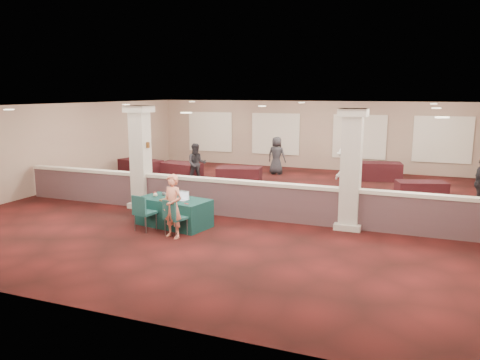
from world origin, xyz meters
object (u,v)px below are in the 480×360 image
at_px(far_table_back_center, 240,175).
at_px(attendee_a, 197,164).
at_px(conf_chair_main, 173,215).
at_px(conf_chair_side, 143,210).
at_px(far_table_back_left, 181,171).
at_px(far_table_back_right, 378,171).
at_px(far_table_front_center, 238,176).
at_px(attendee_d, 277,156).
at_px(far_table_front_right, 421,191).
at_px(far_table_front_left, 141,168).
at_px(near_table, 174,212).
at_px(woman, 173,206).
at_px(attendee_b, 346,173).

relative_size(far_table_back_center, attendee_a, 1.03).
xyz_separation_m(conf_chair_main, conf_chair_side, (-0.99, 0.13, 0.01)).
xyz_separation_m(far_table_back_left, attendee_a, (1.04, -0.63, 0.46)).
relative_size(conf_chair_side, far_table_back_right, 0.53).
xyz_separation_m(far_table_front_center, attendee_d, (0.71, 2.88, 0.49)).
height_order(conf_chair_main, far_table_back_left, conf_chair_main).
relative_size(far_table_front_right, far_table_back_left, 0.93).
bearing_deg(conf_chair_side, far_table_front_center, 99.61).
xyz_separation_m(conf_chair_side, far_table_front_center, (0.02, 6.74, -0.23)).
xyz_separation_m(far_table_front_center, far_table_back_right, (5.08, 3.04, 0.03)).
bearing_deg(far_table_front_left, attendee_d, 28.94).
distance_m(near_table, attendee_d, 8.89).
relative_size(near_table, far_table_front_center, 1.17).
bearing_deg(far_table_front_left, far_table_back_center, 2.54).
relative_size(far_table_back_center, attendee_d, 1.00).
bearing_deg(attendee_a, conf_chair_side, -105.32).
bearing_deg(far_table_front_left, woman, -51.60).
bearing_deg(attendee_d, far_table_front_right, 158.66).
bearing_deg(attendee_b, far_table_back_right, 130.99).
bearing_deg(woman, far_table_back_center, 111.17).
bearing_deg(near_table, attendee_a, 121.54).
height_order(far_table_front_left, attendee_d, attendee_d).
relative_size(far_table_front_right, attendee_b, 0.89).
relative_size(conf_chair_main, far_table_back_center, 0.57).
distance_m(woman, attendee_d, 9.82).
xyz_separation_m(conf_chair_main, far_table_back_right, (4.11, 9.92, -0.19)).
bearing_deg(attendee_b, attendee_d, -174.72).
bearing_deg(conf_chair_side, far_table_front_right, 53.43).
distance_m(far_table_back_left, far_table_back_center, 2.64).
bearing_deg(attendee_a, woman, -97.63).
height_order(conf_chair_side, far_table_front_right, conf_chair_side).
relative_size(near_table, attendee_b, 1.10).
relative_size(woman, far_table_back_right, 0.89).
height_order(conf_chair_side, far_table_back_right, conf_chair_side).
distance_m(woman, far_table_back_left, 8.03).
distance_m(far_table_back_center, attendee_a, 1.78).
bearing_deg(conf_chair_side, near_table, 65.05).
distance_m(far_table_front_right, far_table_back_right, 3.71).
distance_m(far_table_back_left, attendee_a, 1.30).
relative_size(conf_chair_main, far_table_front_center, 0.56).
relative_size(woman, attendee_b, 0.90).
height_order(woman, attendee_d, attendee_d).
relative_size(far_table_front_left, attendee_b, 1.05).
distance_m(far_table_front_right, attendee_a, 8.39).
bearing_deg(woman, far_table_front_left, 141.59).
bearing_deg(near_table, conf_chair_main, -50.77).
height_order(near_table, conf_chair_main, conf_chair_main).
distance_m(far_table_back_center, attendee_d, 2.81).
bearing_deg(attendee_b, woman, -67.39).
bearing_deg(woman, conf_chair_main, 126.75).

